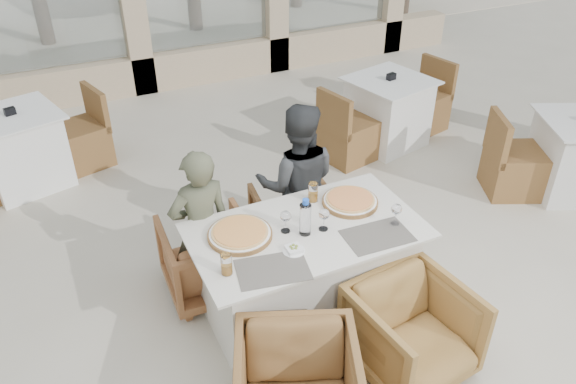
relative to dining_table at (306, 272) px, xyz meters
name	(u,v)px	position (x,y,z in m)	size (l,w,h in m)	color
ground	(295,320)	(-0.11, -0.06, -0.39)	(80.00, 80.00, 0.00)	beige
perimeter_wall_far	(137,34)	(-0.11, 4.74, 0.42)	(10.00, 0.34, 1.60)	#CEB691
dining_table	(306,272)	(0.00, 0.00, 0.00)	(1.60, 0.90, 0.77)	beige
placemat_near_left	(273,270)	(-0.38, -0.28, 0.39)	(0.45, 0.30, 0.00)	#625C54
placemat_near_right	(377,236)	(0.40, -0.27, 0.39)	(0.45, 0.30, 0.00)	#5E5851
pizza_left	(240,233)	(-0.44, 0.12, 0.41)	(0.44, 0.44, 0.06)	#D55F1D
pizza_right	(350,201)	(0.43, 0.15, 0.41)	(0.41, 0.41, 0.05)	#CD451C
water_bottle	(305,217)	(-0.03, -0.03, 0.52)	(0.08, 0.08, 0.28)	silver
wine_glass_centre	(286,220)	(-0.14, 0.04, 0.48)	(0.08, 0.08, 0.18)	silver
wine_glass_near	(324,218)	(0.11, -0.05, 0.48)	(0.08, 0.08, 0.18)	silver
wine_glass_corner	(396,213)	(0.58, -0.20, 0.48)	(0.08, 0.08, 0.18)	white
beer_glass_left	(226,264)	(-0.65, -0.19, 0.46)	(0.07, 0.07, 0.14)	orange
beer_glass_right	(313,192)	(0.20, 0.30, 0.46)	(0.07, 0.07, 0.14)	orange
olive_dish	(294,249)	(-0.18, -0.17, 0.41)	(0.11, 0.11, 0.04)	white
armchair_far_left	(208,258)	(-0.56, 0.55, -0.08)	(0.65, 0.67, 0.61)	#955D36
armchair_far_right	(294,223)	(0.24, 0.68, -0.09)	(0.63, 0.65, 0.59)	brown
armchair_near_right	(412,332)	(0.39, -0.76, -0.06)	(0.70, 0.72, 0.65)	olive
diner_left	(201,229)	(-0.61, 0.48, 0.26)	(0.47, 0.31, 1.28)	#51543D
diner_right	(297,185)	(0.25, 0.65, 0.31)	(0.67, 0.52, 1.38)	#343639
bg_table_a	(21,150)	(-1.74, 2.84, 0.00)	(1.64, 0.82, 0.77)	white
bg_table_b	(387,112)	(2.06, 2.03, 0.00)	(1.64, 0.82, 0.77)	white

